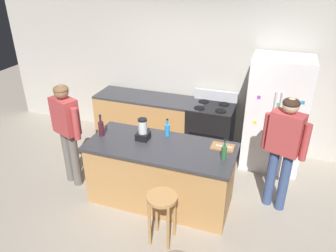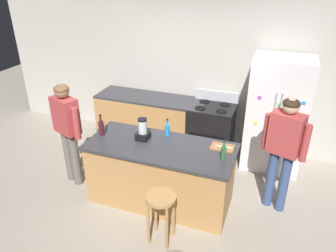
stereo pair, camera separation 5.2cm
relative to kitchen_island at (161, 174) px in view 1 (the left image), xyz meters
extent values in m
plane|color=#9E9384|center=(0.00, 0.00, -0.45)|extent=(14.00, 14.00, 0.00)
cube|color=#BCB7AD|center=(0.00, 1.95, 0.90)|extent=(8.00, 0.10, 2.70)
cube|color=#B7844C|center=(0.00, 0.00, -0.02)|extent=(1.93, 0.80, 0.86)
cube|color=#333338|center=(0.00, 0.00, 0.43)|extent=(1.99, 0.86, 0.04)
cube|color=#B7844C|center=(-0.80, 1.55, -0.02)|extent=(2.00, 0.64, 0.86)
cube|color=#333338|center=(-0.80, 1.55, 0.43)|extent=(2.00, 0.64, 0.04)
cube|color=silver|center=(1.39, 1.50, 0.47)|extent=(0.90, 0.70, 1.84)
cylinder|color=#B7BABF|center=(1.35, 1.13, 0.56)|extent=(0.02, 0.02, 0.83)
cylinder|color=#B7BABF|center=(1.43, 1.13, 0.56)|extent=(0.02, 0.02, 0.83)
cube|color=#3FB259|center=(1.38, 1.15, 0.29)|extent=(0.05, 0.01, 0.05)
cube|color=yellow|center=(1.11, 1.15, 0.44)|extent=(0.05, 0.01, 0.05)
cube|color=#3FB259|center=(1.41, 1.15, 0.78)|extent=(0.05, 0.01, 0.05)
cube|color=purple|center=(1.12, 1.15, 0.86)|extent=(0.05, 0.01, 0.05)
cube|color=#268CD8|center=(1.72, 1.15, 0.86)|extent=(0.05, 0.01, 0.05)
cube|color=black|center=(0.36, 1.52, 0.00)|extent=(0.76, 0.64, 0.90)
cube|color=black|center=(0.36, 1.20, -0.05)|extent=(0.60, 0.01, 0.24)
cube|color=#B7BABF|center=(0.36, 1.81, 0.54)|extent=(0.76, 0.06, 0.18)
cylinder|color=black|center=(0.18, 1.37, 0.46)|extent=(0.18, 0.18, 0.01)
cylinder|color=black|center=(0.54, 1.37, 0.46)|extent=(0.18, 0.18, 0.01)
cylinder|color=black|center=(0.18, 1.67, 0.46)|extent=(0.18, 0.18, 0.01)
cylinder|color=black|center=(0.54, 1.67, 0.46)|extent=(0.18, 0.18, 0.01)
cylinder|color=#66605B|center=(-1.51, -0.01, -0.02)|extent=(0.17, 0.17, 0.88)
cylinder|color=#66605B|center=(-1.34, -0.08, -0.02)|extent=(0.17, 0.17, 0.88)
cube|color=#B23F3F|center=(-1.43, -0.05, 0.69)|extent=(0.45, 0.35, 0.53)
cylinder|color=#B23F3F|center=(-1.66, 0.04, 0.64)|extent=(0.12, 0.12, 0.47)
cylinder|color=#B23F3F|center=(-1.19, -0.13, 0.64)|extent=(0.12, 0.12, 0.47)
sphere|color=#8C664C|center=(-1.43, -0.05, 1.05)|extent=(0.26, 0.26, 0.20)
ellipsoid|color=brown|center=(-1.43, -0.05, 1.08)|extent=(0.27, 0.27, 0.12)
cylinder|color=#384C7A|center=(1.62, 0.38, -0.01)|extent=(0.16, 0.16, 0.88)
cylinder|color=#384C7A|center=(1.45, 0.44, -0.01)|extent=(0.16, 0.16, 0.88)
cube|color=#B23F3F|center=(1.54, 0.41, 0.71)|extent=(0.45, 0.34, 0.55)
cylinder|color=#B23F3F|center=(1.77, 0.33, 0.66)|extent=(0.11, 0.11, 0.50)
cylinder|color=#B23F3F|center=(1.30, 0.49, 0.66)|extent=(0.11, 0.11, 0.50)
sphere|color=#D8AD8C|center=(1.54, 0.41, 1.08)|extent=(0.25, 0.25, 0.20)
ellipsoid|color=#332319|center=(1.54, 0.41, 1.12)|extent=(0.27, 0.27, 0.12)
cylinder|color=#B7844C|center=(0.28, -0.71, 0.21)|extent=(0.36, 0.36, 0.04)
cylinder|color=#B7844C|center=(0.17, -0.83, -0.13)|extent=(0.04, 0.04, 0.64)
cylinder|color=#B7844C|center=(0.40, -0.83, -0.13)|extent=(0.04, 0.04, 0.64)
cylinder|color=#B7844C|center=(0.17, -0.60, -0.13)|extent=(0.04, 0.04, 0.64)
cylinder|color=#B7844C|center=(0.40, -0.60, -0.13)|extent=(0.04, 0.04, 0.64)
cube|color=black|center=(-0.29, 0.08, 0.50)|extent=(0.17, 0.17, 0.10)
cylinder|color=silver|center=(-0.29, 0.08, 0.64)|extent=(0.12, 0.12, 0.19)
cylinder|color=black|center=(-0.29, 0.08, 0.75)|extent=(0.12, 0.12, 0.02)
cylinder|color=#268CD8|center=(-0.01, 0.30, 0.53)|extent=(0.07, 0.07, 0.17)
cylinder|color=#268CD8|center=(-0.01, 0.30, 0.65)|extent=(0.03, 0.03, 0.07)
cylinder|color=black|center=(-0.01, 0.30, 0.70)|extent=(0.03, 0.03, 0.02)
cylinder|color=#2D6638|center=(0.85, -0.06, 0.54)|extent=(0.07, 0.07, 0.18)
cylinder|color=#2D6638|center=(0.85, -0.06, 0.67)|extent=(0.03, 0.03, 0.08)
cylinder|color=black|center=(0.85, -0.06, 0.72)|extent=(0.03, 0.03, 0.02)
cylinder|color=#471923|center=(-0.88, -0.01, 0.55)|extent=(0.08, 0.08, 0.21)
cylinder|color=#471923|center=(-0.88, -0.01, 0.70)|extent=(0.03, 0.03, 0.09)
cylinder|color=black|center=(-0.88, -0.01, 0.76)|extent=(0.03, 0.03, 0.02)
cube|color=#9E6B3D|center=(0.79, 0.22, 0.46)|extent=(0.30, 0.20, 0.02)
cube|color=#B7BABF|center=(0.81, 0.22, 0.47)|extent=(0.22, 0.04, 0.01)
camera|label=1|loc=(1.33, -3.47, 2.63)|focal=34.62mm
camera|label=2|loc=(1.38, -3.46, 2.63)|focal=34.62mm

